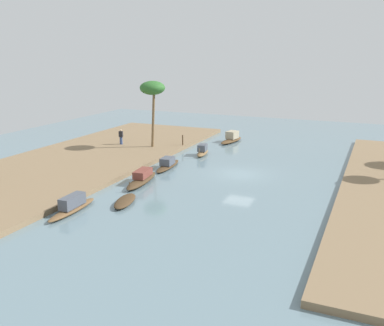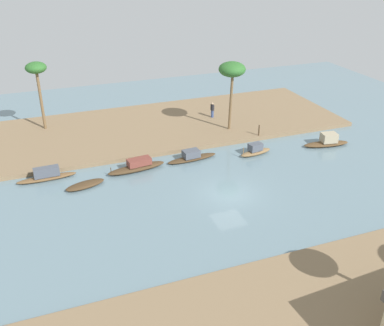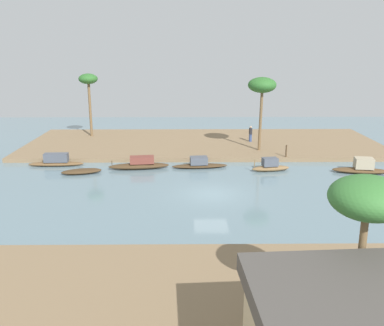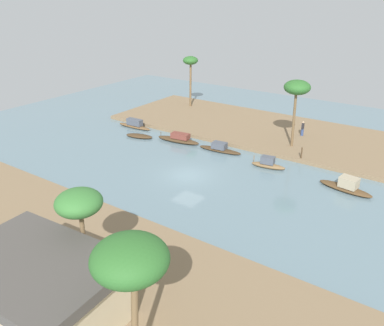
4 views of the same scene
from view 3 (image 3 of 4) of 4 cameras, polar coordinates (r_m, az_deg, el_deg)
The scene contains 13 objects.
river_water at distance 30.00m, azimuth 2.70°, elevation -4.35°, with size 69.10×69.10×0.00m, color slate.
riverbank_left at distance 44.99m, azimuth 1.59°, elevation 2.75°, with size 37.73×14.07×0.39m, color #846B4C.
sampan_downstream_large at distance 36.36m, azimuth 1.03°, elevation -0.14°, with size 4.97×1.49×1.00m.
sampan_near_left_bank at distance 37.68m, azimuth 22.46°, elevation -0.61°, with size 4.80×1.92×1.33m.
sampan_open_hull at distance 36.33m, azimuth -7.26°, elevation -0.19°, with size 5.38×1.78×1.12m.
sampan_upstream_small at distance 36.03m, azimuth 10.81°, elevation -0.43°, with size 3.44×1.39×1.17m.
sampan_foreground at distance 35.98m, azimuth -15.05°, elevation -1.12°, with size 3.53×1.98×0.40m.
sampan_midstream at distance 38.89m, azimuth -18.32°, elevation 0.24°, with size 4.96×1.07×1.17m.
person_on_near_bank at distance 45.24m, azimuth 8.11°, elevation 3.99°, with size 0.35×0.47×1.71m.
mooring_post at distance 39.44m, azimuth 12.93°, elevation 1.64°, with size 0.14×0.14×1.14m, color #4C3823.
palm_tree_left_near at distance 40.56m, azimuth 9.69°, elevation 10.43°, with size 2.72×2.72×7.19m.
palm_tree_left_far at distance 48.45m, azimuth -14.18°, elevation 10.88°, with size 2.11×2.11×7.10m.
palm_tree_right_tall at distance 14.41m, azimuth 23.24°, elevation -4.77°, with size 2.55×2.55×5.95m.
Camera 3 is at (1.70, 28.13, 10.27)m, focal length 38.47 mm.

